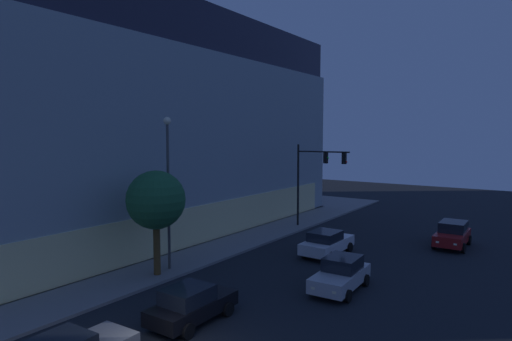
{
  "coord_description": "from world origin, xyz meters",
  "views": [
    {
      "loc": [
        -9.49,
        -10.39,
        7.85
      ],
      "look_at": [
        9.82,
        3.02,
        5.91
      ],
      "focal_mm": 30.06,
      "sensor_mm": 36.0,
      "label": 1
    }
  ],
  "objects_px": {
    "street_lamp_sidewalk": "(168,175)",
    "car_silver": "(341,274)",
    "traffic_light_far_corner": "(316,170)",
    "car_red": "(452,234)",
    "car_black": "(191,304)",
    "car_white": "(327,243)",
    "modern_building": "(110,127)",
    "sidewalk_tree": "(156,200)"
  },
  "relations": [
    {
      "from": "sidewalk_tree",
      "to": "car_silver",
      "type": "relative_size",
      "value": 1.35
    },
    {
      "from": "street_lamp_sidewalk",
      "to": "car_black",
      "type": "height_order",
      "value": "street_lamp_sidewalk"
    },
    {
      "from": "car_white",
      "to": "car_red",
      "type": "bearing_deg",
      "value": -42.04
    },
    {
      "from": "car_black",
      "to": "car_white",
      "type": "relative_size",
      "value": 0.9
    },
    {
      "from": "traffic_light_far_corner",
      "to": "street_lamp_sidewalk",
      "type": "height_order",
      "value": "street_lamp_sidewalk"
    },
    {
      "from": "car_silver",
      "to": "traffic_light_far_corner",
      "type": "bearing_deg",
      "value": 32.09
    },
    {
      "from": "car_black",
      "to": "car_white",
      "type": "xyz_separation_m",
      "value": [
        12.54,
        -0.25,
        0.04
      ]
    },
    {
      "from": "sidewalk_tree",
      "to": "car_black",
      "type": "distance_m",
      "value": 7.31
    },
    {
      "from": "traffic_light_far_corner",
      "to": "car_black",
      "type": "xyz_separation_m",
      "value": [
        -19.25,
        -3.99,
        -4.17
      ]
    },
    {
      "from": "sidewalk_tree",
      "to": "car_red",
      "type": "distance_m",
      "value": 20.72
    },
    {
      "from": "sidewalk_tree",
      "to": "car_silver",
      "type": "bearing_deg",
      "value": -66.57
    },
    {
      "from": "car_silver",
      "to": "car_red",
      "type": "bearing_deg",
      "value": -13.58
    },
    {
      "from": "street_lamp_sidewalk",
      "to": "car_silver",
      "type": "distance_m",
      "value": 10.9
    },
    {
      "from": "car_red",
      "to": "traffic_light_far_corner",
      "type": "bearing_deg",
      "value": 91.84
    },
    {
      "from": "modern_building",
      "to": "car_black",
      "type": "relative_size",
      "value": 9.49
    },
    {
      "from": "car_red",
      "to": "street_lamp_sidewalk",
      "type": "bearing_deg",
      "value": 140.91
    },
    {
      "from": "traffic_light_far_corner",
      "to": "sidewalk_tree",
      "type": "xyz_separation_m",
      "value": [
        -16.07,
        1.58,
        -0.67
      ]
    },
    {
      "from": "modern_building",
      "to": "car_black",
      "type": "height_order",
      "value": "modern_building"
    },
    {
      "from": "traffic_light_far_corner",
      "to": "car_silver",
      "type": "distance_m",
      "value": 14.87
    },
    {
      "from": "traffic_light_far_corner",
      "to": "car_red",
      "type": "relative_size",
      "value": 1.61
    },
    {
      "from": "car_white",
      "to": "car_red",
      "type": "relative_size",
      "value": 1.06
    },
    {
      "from": "modern_building",
      "to": "traffic_light_far_corner",
      "type": "relative_size",
      "value": 5.62
    },
    {
      "from": "traffic_light_far_corner",
      "to": "sidewalk_tree",
      "type": "distance_m",
      "value": 16.16
    },
    {
      "from": "modern_building",
      "to": "car_silver",
      "type": "bearing_deg",
      "value": -97.43
    },
    {
      "from": "traffic_light_far_corner",
      "to": "street_lamp_sidewalk",
      "type": "relative_size",
      "value": 0.79
    },
    {
      "from": "street_lamp_sidewalk",
      "to": "car_black",
      "type": "distance_m",
      "value": 8.67
    },
    {
      "from": "modern_building",
      "to": "car_black",
      "type": "bearing_deg",
      "value": -118.21
    },
    {
      "from": "car_silver",
      "to": "car_white",
      "type": "height_order",
      "value": "car_silver"
    },
    {
      "from": "car_red",
      "to": "car_white",
      "type": "bearing_deg",
      "value": 137.96
    },
    {
      "from": "traffic_light_far_corner",
      "to": "street_lamp_sidewalk",
      "type": "distance_m",
      "value": 15.05
    },
    {
      "from": "traffic_light_far_corner",
      "to": "sidewalk_tree",
      "type": "relative_size",
      "value": 1.2
    },
    {
      "from": "car_black",
      "to": "car_white",
      "type": "distance_m",
      "value": 12.54
    },
    {
      "from": "traffic_light_far_corner",
      "to": "street_lamp_sidewalk",
      "type": "xyz_separation_m",
      "value": [
        -14.93,
        1.81,
        0.6
      ]
    },
    {
      "from": "sidewalk_tree",
      "to": "car_black",
      "type": "relative_size",
      "value": 1.41
    },
    {
      "from": "car_black",
      "to": "street_lamp_sidewalk",
      "type": "bearing_deg",
      "value": 53.31
    },
    {
      "from": "modern_building",
      "to": "traffic_light_far_corner",
      "type": "xyz_separation_m",
      "value": [
        9.19,
        -14.76,
        -3.63
      ]
    },
    {
      "from": "street_lamp_sidewalk",
      "to": "car_silver",
      "type": "bearing_deg",
      "value": -73.26
    },
    {
      "from": "modern_building",
      "to": "car_red",
      "type": "relative_size",
      "value": 9.04
    },
    {
      "from": "street_lamp_sidewalk",
      "to": "car_red",
      "type": "relative_size",
      "value": 2.03
    },
    {
      "from": "sidewalk_tree",
      "to": "street_lamp_sidewalk",
      "type": "bearing_deg",
      "value": 11.26
    },
    {
      "from": "street_lamp_sidewalk",
      "to": "sidewalk_tree",
      "type": "height_order",
      "value": "street_lamp_sidewalk"
    },
    {
      "from": "modern_building",
      "to": "car_white",
      "type": "xyz_separation_m",
      "value": [
        2.48,
        -19.0,
        -7.76
      ]
    }
  ]
}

